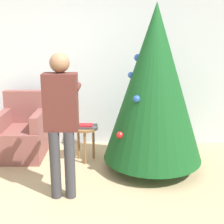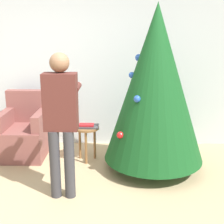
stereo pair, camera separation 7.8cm
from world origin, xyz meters
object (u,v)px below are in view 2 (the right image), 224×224
(christmas_tree, at_px, (155,84))
(armchair, at_px, (25,133))
(side_stool, at_px, (87,133))
(person_standing, at_px, (61,114))

(christmas_tree, height_order, armchair, christmas_tree)
(side_stool, bearing_deg, person_standing, -99.95)
(armchair, relative_size, side_stool, 1.88)
(person_standing, relative_size, side_stool, 3.21)
(person_standing, xyz_separation_m, side_stool, (0.17, 0.98, -0.56))
(armchair, xyz_separation_m, side_stool, (0.97, -0.19, 0.07))
(person_standing, height_order, side_stool, person_standing)
(armchair, xyz_separation_m, person_standing, (0.79, -1.18, 0.63))
(armchair, bearing_deg, side_stool, -11.33)
(christmas_tree, xyz_separation_m, side_stool, (-0.94, 0.26, -0.77))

